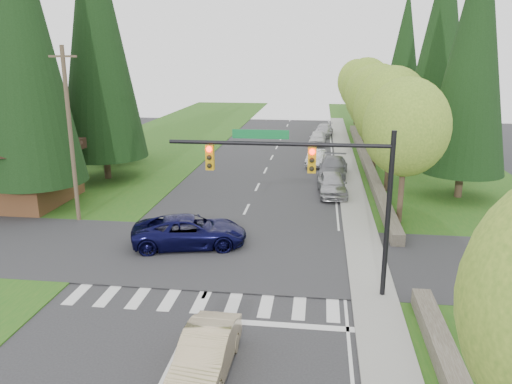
% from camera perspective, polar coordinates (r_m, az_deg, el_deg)
% --- Properties ---
extents(ground, '(120.00, 120.00, 0.00)m').
position_cam_1_polar(ground, '(17.83, -8.74, -17.02)').
color(ground, '#28282B').
rests_on(ground, ground).
extents(grass_east, '(14.00, 110.00, 0.06)m').
position_cam_1_polar(grass_east, '(36.68, 20.53, -0.49)').
color(grass_east, '#1F5516').
rests_on(grass_east, ground).
extents(grass_west, '(14.00, 110.00, 0.06)m').
position_cam_1_polar(grass_west, '(39.72, -18.99, 0.83)').
color(grass_west, '#1F5516').
rests_on(grass_west, ground).
extents(cross_street, '(120.00, 8.00, 0.10)m').
position_cam_1_polar(cross_street, '(24.74, -3.66, -7.18)').
color(cross_street, '#28282B').
rests_on(cross_street, ground).
extents(sidewalk_east, '(1.80, 80.00, 0.13)m').
position_cam_1_polar(sidewalk_east, '(37.68, 10.82, 0.70)').
color(sidewalk_east, gray).
rests_on(sidewalk_east, ground).
extents(curb_east, '(0.20, 80.00, 0.13)m').
position_cam_1_polar(curb_east, '(37.63, 9.53, 0.74)').
color(curb_east, gray).
rests_on(curb_east, ground).
extents(stone_wall_north, '(0.70, 40.00, 0.70)m').
position_cam_1_polar(stone_wall_north, '(45.51, 12.43, 3.53)').
color(stone_wall_north, '#4C4438').
rests_on(stone_wall_north, ground).
extents(traffic_signal, '(8.70, 0.37, 6.80)m').
position_cam_1_polar(traffic_signal, '(19.42, 6.86, 1.85)').
color(traffic_signal, black).
rests_on(traffic_signal, ground).
extents(brown_building, '(8.40, 8.40, 5.40)m').
position_cam_1_polar(brown_building, '(35.83, -25.77, 3.70)').
color(brown_building, '#4C2D19').
rests_on(brown_building, ground).
extents(utility_pole, '(1.60, 0.24, 10.00)m').
position_cam_1_polar(utility_pole, '(30.18, -20.44, 6.19)').
color(utility_pole, '#473828').
rests_on(utility_pole, ground).
extents(decid_tree_0, '(4.80, 4.80, 8.37)m').
position_cam_1_polar(decid_tree_0, '(29.04, 16.79, 7.08)').
color(decid_tree_0, '#38281C').
rests_on(decid_tree_0, ground).
extents(decid_tree_1, '(5.20, 5.20, 8.80)m').
position_cam_1_polar(decid_tree_1, '(35.91, 15.24, 9.03)').
color(decid_tree_1, '#38281C').
rests_on(decid_tree_1, ground).
extents(decid_tree_2, '(5.00, 5.00, 8.82)m').
position_cam_1_polar(decid_tree_2, '(42.79, 13.77, 10.27)').
color(decid_tree_2, '#38281C').
rests_on(decid_tree_2, ground).
extents(decid_tree_3, '(5.00, 5.00, 8.55)m').
position_cam_1_polar(decid_tree_3, '(49.76, 13.02, 10.69)').
color(decid_tree_3, '#38281C').
rests_on(decid_tree_3, ground).
extents(decid_tree_4, '(5.40, 5.40, 9.18)m').
position_cam_1_polar(decid_tree_4, '(56.70, 12.50, 11.68)').
color(decid_tree_4, '#38281C').
rests_on(decid_tree_4, ground).
extents(decid_tree_5, '(4.80, 4.80, 8.30)m').
position_cam_1_polar(decid_tree_5, '(63.68, 11.76, 11.63)').
color(decid_tree_5, '#38281C').
rests_on(decid_tree_5, ground).
extents(decid_tree_6, '(5.20, 5.20, 8.86)m').
position_cam_1_polar(decid_tree_6, '(70.64, 11.45, 12.27)').
color(decid_tree_6, '#38281C').
rests_on(decid_tree_6, ground).
extents(conifer_w_a, '(6.12, 6.12, 19.80)m').
position_cam_1_polar(conifer_w_a, '(33.35, -25.32, 16.28)').
color(conifer_w_a, '#38281C').
rests_on(conifer_w_a, ground).
extents(conifer_w_b, '(5.44, 5.44, 17.80)m').
position_cam_1_polar(conifer_w_b, '(38.31, -25.81, 14.44)').
color(conifer_w_b, '#38281C').
rests_on(conifer_w_b, ground).
extents(conifer_w_c, '(6.46, 6.46, 20.80)m').
position_cam_1_polar(conifer_w_c, '(39.97, -17.82, 17.36)').
color(conifer_w_c, '#38281C').
rests_on(conifer_w_c, ground).
extents(conifer_w_e, '(5.78, 5.78, 18.80)m').
position_cam_1_polar(conifer_w_e, '(46.24, -16.84, 15.85)').
color(conifer_w_e, '#38281C').
rests_on(conifer_w_e, ground).
extents(conifer_e_a, '(5.44, 5.44, 17.80)m').
position_cam_1_polar(conifer_e_a, '(35.68, 23.67, 14.70)').
color(conifer_e_a, '#38281C').
rests_on(conifer_e_a, ground).
extents(conifer_e_b, '(6.12, 6.12, 19.80)m').
position_cam_1_polar(conifer_e_b, '(49.53, 20.46, 16.07)').
color(conifer_e_b, '#38281C').
rests_on(conifer_e_b, ground).
extents(conifer_e_c, '(5.10, 5.10, 16.80)m').
position_cam_1_polar(conifer_e_c, '(63.11, 16.60, 14.71)').
color(conifer_e_c, '#38281C').
rests_on(conifer_e_c, ground).
extents(sedan_champagne, '(1.60, 4.26, 1.39)m').
position_cam_1_polar(sedan_champagne, '(16.09, -5.79, -17.92)').
color(sedan_champagne, tan).
rests_on(sedan_champagne, ground).
extents(suv_navy, '(6.22, 3.91, 1.60)m').
position_cam_1_polar(suv_navy, '(25.69, -7.57, -4.49)').
color(suv_navy, '#0A0A34').
rests_on(suv_navy, ground).
extents(parked_car_a, '(2.18, 4.82, 1.60)m').
position_cam_1_polar(parked_car_a, '(35.01, 8.71, 0.91)').
color(parked_car_a, '#A0A0A4').
rests_on(parked_car_a, ground).
extents(parked_car_b, '(2.59, 5.51, 1.55)m').
position_cam_1_polar(parked_car_b, '(40.22, 8.80, 2.78)').
color(parked_car_b, slate).
rests_on(parked_car_b, ground).
extents(parked_car_c, '(1.87, 4.22, 1.35)m').
position_cam_1_polar(parked_car_c, '(44.28, 6.88, 3.89)').
color(parked_car_c, silver).
rests_on(parked_car_c, ground).
extents(parked_car_d, '(1.85, 4.26, 1.43)m').
position_cam_1_polar(parked_car_d, '(54.70, 7.04, 6.15)').
color(parked_car_d, silver).
rests_on(parked_car_d, ground).
extents(parked_car_e, '(2.56, 5.02, 1.39)m').
position_cam_1_polar(parked_car_e, '(60.30, 7.72, 6.98)').
color(parked_car_e, '#AAAAAF').
rests_on(parked_car_e, ground).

